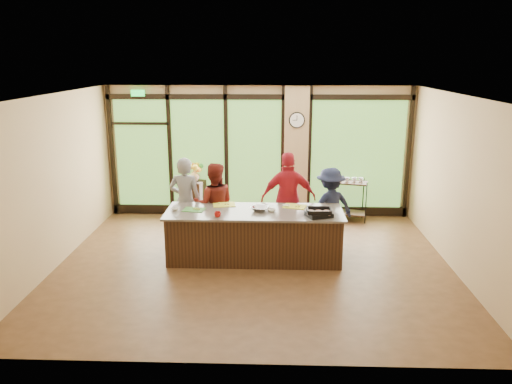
# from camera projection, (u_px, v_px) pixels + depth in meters

# --- Properties ---
(floor) EXTENTS (7.00, 7.00, 0.00)m
(floor) POSITION_uv_depth(u_px,v_px,m) (254.00, 265.00, 8.95)
(floor) COLOR #4D321B
(floor) RESTS_ON ground
(ceiling) EXTENTS (7.00, 7.00, 0.00)m
(ceiling) POSITION_uv_depth(u_px,v_px,m) (254.00, 95.00, 8.17)
(ceiling) COLOR silver
(ceiling) RESTS_ON back_wall
(back_wall) EXTENTS (7.00, 0.00, 7.00)m
(back_wall) POSITION_uv_depth(u_px,v_px,m) (259.00, 152.00, 11.46)
(back_wall) COLOR tan
(back_wall) RESTS_ON floor
(left_wall) EXTENTS (0.00, 6.00, 6.00)m
(left_wall) POSITION_uv_depth(u_px,v_px,m) (53.00, 182.00, 8.68)
(left_wall) COLOR tan
(left_wall) RESTS_ON floor
(right_wall) EXTENTS (0.00, 6.00, 6.00)m
(right_wall) POSITION_uv_depth(u_px,v_px,m) (460.00, 186.00, 8.44)
(right_wall) COLOR tan
(right_wall) RESTS_ON floor
(window_wall) EXTENTS (6.90, 0.12, 3.00)m
(window_wall) POSITION_uv_depth(u_px,v_px,m) (266.00, 157.00, 11.43)
(window_wall) COLOR tan
(window_wall) RESTS_ON floor
(island_base) EXTENTS (3.10, 1.00, 0.88)m
(island_base) POSITION_uv_depth(u_px,v_px,m) (254.00, 236.00, 9.13)
(island_base) COLOR #321D10
(island_base) RESTS_ON floor
(countertop) EXTENTS (3.20, 1.10, 0.04)m
(countertop) POSITION_uv_depth(u_px,v_px,m) (254.00, 212.00, 9.01)
(countertop) COLOR #6C6459
(countertop) RESTS_ON island_base
(wall_clock) EXTENTS (0.36, 0.04, 0.36)m
(wall_clock) POSITION_uv_depth(u_px,v_px,m) (297.00, 120.00, 11.10)
(wall_clock) COLOR black
(wall_clock) RESTS_ON window_wall
(cook_left) EXTENTS (0.69, 0.50, 1.76)m
(cook_left) POSITION_uv_depth(u_px,v_px,m) (185.00, 201.00, 9.74)
(cook_left) COLOR slate
(cook_left) RESTS_ON floor
(cook_midleft) EXTENTS (0.84, 0.68, 1.65)m
(cook_midleft) POSITION_uv_depth(u_px,v_px,m) (214.00, 205.00, 9.72)
(cook_midleft) COLOR maroon
(cook_midleft) RESTS_ON floor
(cook_midright) EXTENTS (1.11, 0.53, 1.84)m
(cook_midright) POSITION_uv_depth(u_px,v_px,m) (288.00, 199.00, 9.77)
(cook_midright) COLOR #A81925
(cook_midright) RESTS_ON floor
(cook_right) EXTENTS (1.15, 0.92, 1.55)m
(cook_right) POSITION_uv_depth(u_px,v_px,m) (330.00, 206.00, 9.78)
(cook_right) COLOR #181E36
(cook_right) RESTS_ON floor
(roasting_pan) EXTENTS (0.51, 0.46, 0.07)m
(roasting_pan) POSITION_uv_depth(u_px,v_px,m) (319.00, 214.00, 8.68)
(roasting_pan) COLOR black
(roasting_pan) RESTS_ON countertop
(mixing_bowl) EXTENTS (0.39, 0.39, 0.08)m
(mixing_bowl) POSITION_uv_depth(u_px,v_px,m) (260.00, 209.00, 9.01)
(mixing_bowl) COLOR silver
(mixing_bowl) RESTS_ON countertop
(cutting_board_left) EXTENTS (0.41, 0.33, 0.01)m
(cutting_board_left) POSITION_uv_depth(u_px,v_px,m) (194.00, 210.00, 9.06)
(cutting_board_left) COLOR #377C2D
(cutting_board_left) RESTS_ON countertop
(cutting_board_center) EXTENTS (0.46, 0.37, 0.01)m
(cutting_board_center) POSITION_uv_depth(u_px,v_px,m) (224.00, 205.00, 9.37)
(cutting_board_center) COLOR gold
(cutting_board_center) RESTS_ON countertop
(cutting_board_right) EXTENTS (0.48, 0.41, 0.01)m
(cutting_board_right) POSITION_uv_depth(u_px,v_px,m) (295.00, 206.00, 9.26)
(cutting_board_right) COLOR gold
(cutting_board_right) RESTS_ON countertop
(prep_bowl_near) EXTENTS (0.18, 0.18, 0.04)m
(prep_bowl_near) POSITION_uv_depth(u_px,v_px,m) (175.00, 209.00, 9.04)
(prep_bowl_near) COLOR silver
(prep_bowl_near) RESTS_ON countertop
(prep_bowl_mid) EXTENTS (0.15, 0.15, 0.05)m
(prep_bowl_mid) POSITION_uv_depth(u_px,v_px,m) (272.00, 210.00, 8.96)
(prep_bowl_mid) COLOR silver
(prep_bowl_mid) RESTS_ON countertop
(prep_bowl_far) EXTENTS (0.16, 0.16, 0.03)m
(prep_bowl_far) POSITION_uv_depth(u_px,v_px,m) (286.00, 206.00, 9.26)
(prep_bowl_far) COLOR silver
(prep_bowl_far) RESTS_ON countertop
(red_ramekin) EXTENTS (0.13, 0.13, 0.09)m
(red_ramekin) POSITION_uv_depth(u_px,v_px,m) (218.00, 214.00, 8.65)
(red_ramekin) COLOR #A31310
(red_ramekin) RESTS_ON countertop
(flower_stand) EXTENTS (0.52, 0.52, 0.86)m
(flower_stand) POSITION_uv_depth(u_px,v_px,m) (195.00, 199.00, 11.54)
(flower_stand) COLOR #321D10
(flower_stand) RESTS_ON floor
(flower_vase) EXTENTS (0.35, 0.35, 0.28)m
(flower_vase) POSITION_uv_depth(u_px,v_px,m) (194.00, 175.00, 11.40)
(flower_vase) COLOR #957551
(flower_vase) RESTS_ON flower_stand
(bar_cart) EXTENTS (0.82, 0.59, 1.01)m
(bar_cart) POSITION_uv_depth(u_px,v_px,m) (350.00, 195.00, 11.22)
(bar_cart) COLOR #321D10
(bar_cart) RESTS_ON floor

